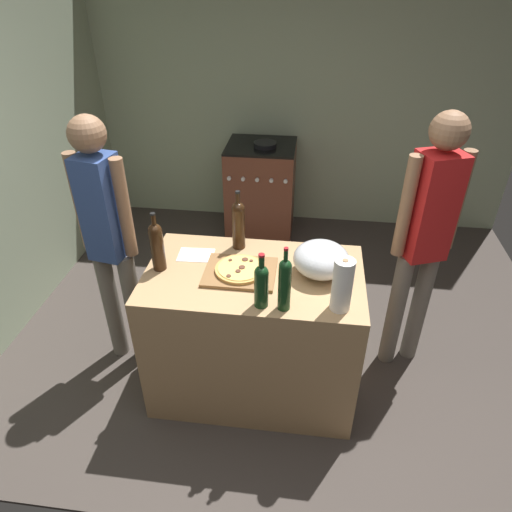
# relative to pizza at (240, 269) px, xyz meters

# --- Properties ---
(ground_plane) EXTENTS (4.35, 3.63, 0.02)m
(ground_plane) POSITION_rel_pizza_xyz_m (0.11, 0.86, -0.94)
(ground_plane) COLOR #3F3833
(kitchen_wall_rear) EXTENTS (4.35, 0.10, 2.60)m
(kitchen_wall_rear) POSITION_rel_pizza_xyz_m (0.11, 2.43, 0.37)
(kitchen_wall_rear) COLOR #99A889
(kitchen_wall_rear) RESTS_ON ground_plane
(kitchen_wall_left) EXTENTS (0.10, 3.63, 2.60)m
(kitchen_wall_left) POSITION_rel_pizza_xyz_m (-1.81, 0.86, 0.37)
(kitchen_wall_left) COLOR #99A889
(kitchen_wall_left) RESTS_ON ground_plane
(counter) EXTENTS (1.24, 0.73, 0.90)m
(counter) POSITION_rel_pizza_xyz_m (0.08, 0.01, -0.48)
(counter) COLOR tan
(counter) RESTS_ON ground_plane
(cutting_board) EXTENTS (0.40, 0.32, 0.02)m
(cutting_board) POSITION_rel_pizza_xyz_m (0.00, -0.00, -0.02)
(cutting_board) COLOR olive
(cutting_board) RESTS_ON counter
(pizza) EXTENTS (0.28, 0.28, 0.03)m
(pizza) POSITION_rel_pizza_xyz_m (0.00, 0.00, 0.00)
(pizza) COLOR tan
(pizza) RESTS_ON cutting_board
(mixing_bowl) EXTENTS (0.31, 0.31, 0.19)m
(mixing_bowl) POSITION_rel_pizza_xyz_m (0.45, 0.06, 0.06)
(mixing_bowl) COLOR #B2B2B7
(mixing_bowl) RESTS_ON counter
(paper_towel_roll) EXTENTS (0.10, 0.10, 0.29)m
(paper_towel_roll) POSITION_rel_pizza_xyz_m (0.55, -0.23, 0.11)
(paper_towel_roll) COLOR white
(paper_towel_roll) RESTS_ON counter
(wine_bottle_green) EXTENTS (0.07, 0.07, 0.36)m
(wine_bottle_green) POSITION_rel_pizza_xyz_m (0.27, -0.27, 0.13)
(wine_bottle_green) COLOR #143819
(wine_bottle_green) RESTS_ON counter
(wine_bottle_dark) EXTENTS (0.08, 0.08, 0.38)m
(wine_bottle_dark) POSITION_rel_pizza_xyz_m (-0.05, 0.28, 0.14)
(wine_bottle_dark) COLOR #331E0F
(wine_bottle_dark) RESTS_ON counter
(wine_bottle_amber) EXTENTS (0.07, 0.07, 0.31)m
(wine_bottle_amber) POSITION_rel_pizza_xyz_m (0.15, -0.26, 0.10)
(wine_bottle_amber) COLOR #143819
(wine_bottle_amber) RESTS_ON counter
(wine_bottle_clear) EXTENTS (0.08, 0.08, 0.36)m
(wine_bottle_clear) POSITION_rel_pizza_xyz_m (-0.46, -0.01, 0.13)
(wine_bottle_clear) COLOR #331E0F
(wine_bottle_clear) RESTS_ON counter
(recipe_sheet) EXTENTS (0.22, 0.16, 0.00)m
(recipe_sheet) POSITION_rel_pizza_xyz_m (-0.29, 0.15, -0.03)
(recipe_sheet) COLOR white
(recipe_sheet) RESTS_ON counter
(stove) EXTENTS (0.64, 0.60, 0.97)m
(stove) POSITION_rel_pizza_xyz_m (-0.12, 2.03, -0.47)
(stove) COLOR brown
(stove) RESTS_ON ground_plane
(person_in_stripes) EXTENTS (0.36, 0.23, 1.72)m
(person_in_stripes) POSITION_rel_pizza_xyz_m (-0.83, 0.17, 0.06)
(person_in_stripes) COLOR slate
(person_in_stripes) RESTS_ON ground_plane
(person_in_red) EXTENTS (0.38, 0.27, 1.75)m
(person_in_red) POSITION_rel_pizza_xyz_m (1.06, 0.39, 0.09)
(person_in_red) COLOR slate
(person_in_red) RESTS_ON ground_plane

